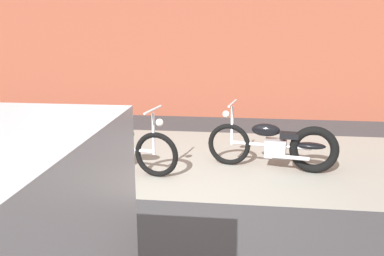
# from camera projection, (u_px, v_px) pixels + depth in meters

# --- Properties ---
(ground_plane) EXTENTS (80.00, 80.00, 0.00)m
(ground_plane) POSITION_uv_depth(u_px,v_px,m) (173.00, 201.00, 5.23)
(ground_plane) COLOR #38383A
(sidewalk_slab) EXTENTS (36.00, 3.50, 0.01)m
(sidewalk_slab) POSITION_uv_depth(u_px,v_px,m) (190.00, 158.00, 6.91)
(sidewalk_slab) COLOR gray
(sidewalk_slab) RESTS_ON ground
(brick_building_wall) EXTENTS (36.00, 0.50, 5.10)m
(brick_building_wall) POSITION_uv_depth(u_px,v_px,m) (209.00, 9.00, 9.61)
(brick_building_wall) COLOR brown
(brick_building_wall) RESTS_ON ground
(motorcycle_green) EXTENTS (1.99, 0.70, 1.03)m
(motorcycle_green) POSITION_uv_depth(u_px,v_px,m) (107.00, 146.00, 6.23)
(motorcycle_green) COLOR black
(motorcycle_green) RESTS_ON ground
(motorcycle_black) EXTENTS (1.99, 0.67, 1.03)m
(motorcycle_black) POSITION_uv_depth(u_px,v_px,m) (281.00, 145.00, 6.28)
(motorcycle_black) COLOR black
(motorcycle_black) RESTS_ON ground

